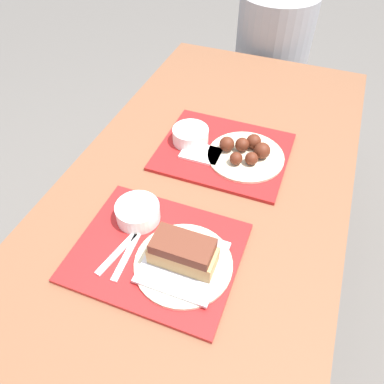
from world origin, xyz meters
The scene contains 13 objects.
ground_plane centered at (0.00, 0.00, 0.00)m, with size 12.00×12.00×0.00m, color #605B56.
picnic_table centered at (0.00, 0.00, 0.67)m, with size 0.82×1.83×0.76m.
picnic_bench_far centered at (0.00, 1.13, 0.38)m, with size 0.78×0.28×0.46m.
tray_near centered at (-0.03, -0.20, 0.76)m, with size 0.40×0.33×0.01m.
tray_far centered at (0.01, 0.23, 0.76)m, with size 0.40×0.33×0.01m.
bowl_coleslaw_near centered at (-0.12, -0.12, 0.80)m, with size 0.12×0.12×0.05m.
brisket_sandwich_plate centered at (0.05, -0.21, 0.80)m, with size 0.24×0.24×0.09m.
plastic_fork_near centered at (-0.11, -0.23, 0.77)m, with size 0.05×0.17×0.00m.
plastic_knife_near centered at (-0.09, -0.23, 0.77)m, with size 0.03×0.17×0.00m.
bowl_coleslaw_far centered at (-0.10, 0.23, 0.80)m, with size 0.12×0.12×0.05m.
wings_plate_far centered at (0.08, 0.22, 0.79)m, with size 0.24×0.24×0.06m.
napkin_far centered at (-0.05, 0.18, 0.77)m, with size 0.12×0.08×0.01m.
person_seated_across centered at (-0.02, 1.13, 0.73)m, with size 0.36×0.36×0.67m.
Camera 1 is at (0.24, -0.66, 1.54)m, focal length 35.00 mm.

